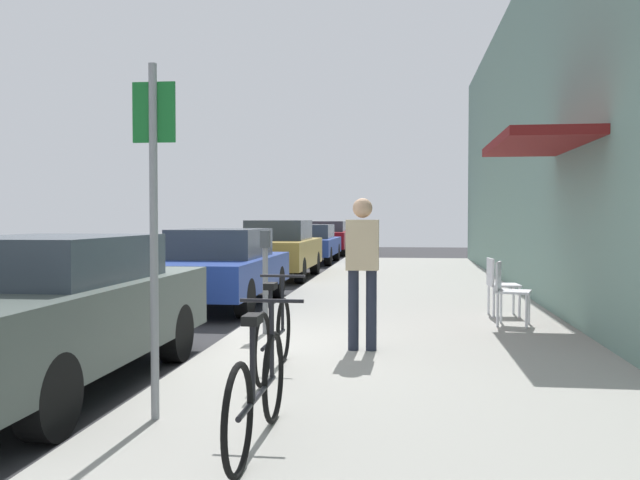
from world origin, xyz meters
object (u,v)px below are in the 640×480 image
parked_car_1 (220,266)px  cafe_chair_0 (508,289)px  parked_car_2 (279,249)px  pedestrian_standing (362,261)px  parked_car_3 (310,243)px  parking_meter (265,274)px  parked_car_0 (45,310)px  cafe_chair_1 (499,282)px  street_sign (154,213)px  bicycle_0 (258,391)px  bicycle_1 (274,336)px  parked_car_4 (328,237)px

parked_car_1 → cafe_chair_0: size_ratio=5.06×
parked_car_1 → parked_car_2: (-0.00, 5.79, 0.06)m
cafe_chair_0 → pedestrian_standing: (-1.88, -2.06, 0.50)m
parked_car_3 → parking_meter: 15.44m
parked_car_0 → parked_car_1: (0.00, 6.05, -0.03)m
parked_car_3 → cafe_chair_1: 14.18m
street_sign → bicycle_0: size_ratio=1.52×
parked_car_1 → parked_car_2: parked_car_2 is taller
bicycle_0 → parked_car_3: bearing=96.9°
street_sign → parked_car_2: bearing=96.6°
bicycle_0 → pedestrian_standing: (0.47, 3.29, 0.64)m
bicycle_1 → cafe_chair_0: size_ratio=1.97×
parked_car_1 → parking_meter: 3.80m
bicycle_1 → cafe_chair_0: 4.23m
parked_car_0 → pedestrian_standing: 3.31m
parked_car_0 → parked_car_1: 6.05m
parked_car_4 → street_sign: size_ratio=1.69×
pedestrian_standing → bicycle_0: bearing=-98.2°
street_sign → pedestrian_standing: street_sign is taller
bicycle_0 → cafe_chair_1: bearing=69.4°
parking_meter → cafe_chair_1: size_ratio=1.52×
parked_car_3 → parked_car_0: bearing=-90.0°
parked_car_3 → parked_car_4: size_ratio=1.00×
parked_car_4 → pedestrian_standing: 22.07m
street_sign → bicycle_0: street_sign is taller
parked_car_2 → bicycle_1: parked_car_2 is taller
parked_car_0 → bicycle_0: size_ratio=2.57×
parked_car_0 → street_sign: bearing=-37.8°
parked_car_0 → pedestrian_standing: (2.85, 1.63, 0.37)m
parked_car_2 → parking_meter: 9.39m
parked_car_4 → bicycle_0: 25.29m
parked_car_4 → parked_car_2: bearing=-90.0°
cafe_chair_1 → bicycle_0: bearing=-110.6°
parked_car_2 → parked_car_3: 6.11m
parked_car_0 → bicycle_1: bearing=10.5°
cafe_chair_0 → bicycle_1: bearing=-128.7°
parking_meter → parked_car_2: bearing=99.5°
pedestrian_standing → parked_car_4: bearing=97.4°
parked_car_4 → parked_car_3: bearing=-90.0°
parked_car_4 → bicycle_1: parked_car_4 is taller
bicycle_1 → street_sign: bearing=-110.7°
bicycle_0 → cafe_chair_1: 6.68m
parked_car_1 → street_sign: (1.50, -7.22, 0.92)m
cafe_chair_1 → cafe_chair_0: bearing=-89.9°
parking_meter → pedestrian_standing: bearing=-36.5°
parked_car_3 → bicycle_0: (2.38, -19.62, -0.23)m
parked_car_2 → street_sign: (1.50, -13.01, 0.86)m
parked_car_4 → parking_meter: bearing=-85.8°
cafe_chair_0 → bicycle_0: bearing=-113.7°
cafe_chair_0 → pedestrian_standing: pedestrian_standing is taller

